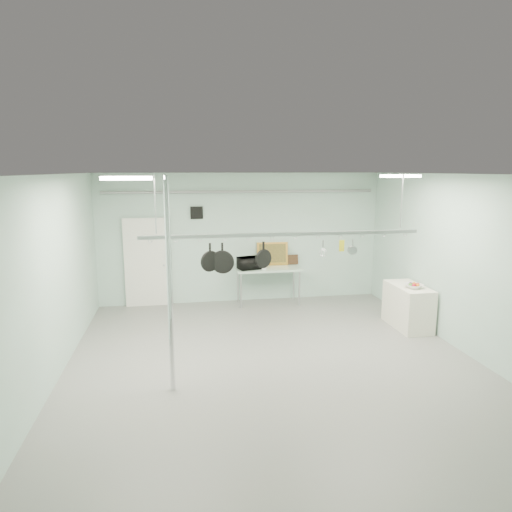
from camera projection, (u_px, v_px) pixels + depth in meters
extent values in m
plane|color=gray|center=(275.00, 365.00, 7.76)|extent=(8.00, 8.00, 0.00)
cube|color=silver|center=(276.00, 175.00, 7.16)|extent=(7.00, 8.00, 0.02)
cube|color=#ACCEC4|center=(242.00, 238.00, 11.32)|extent=(7.00, 0.02, 3.20)
cube|color=#ACCEC4|center=(469.00, 266.00, 8.04)|extent=(0.02, 8.00, 3.20)
cube|color=silver|center=(148.00, 263.00, 11.00)|extent=(1.10, 0.10, 2.20)
cube|color=black|center=(197.00, 213.00, 11.00)|extent=(0.30, 0.04, 0.30)
cylinder|color=gray|center=(242.00, 192.00, 11.02)|extent=(6.60, 0.07, 0.07)
cylinder|color=silver|center=(170.00, 287.00, 6.60)|extent=(0.08, 0.08, 3.20)
cube|color=#9DB9A4|center=(268.00, 269.00, 11.18)|extent=(1.60, 0.70, 0.05)
cylinder|color=#B7B7BC|center=(241.00, 291.00, 10.87)|extent=(0.04, 0.04, 0.86)
cylinder|color=#B7B7BC|center=(238.00, 285.00, 11.42)|extent=(0.04, 0.04, 0.86)
cylinder|color=#B7B7BC|center=(299.00, 288.00, 11.11)|extent=(0.04, 0.04, 0.86)
cylinder|color=#B7B7BC|center=(294.00, 283.00, 11.65)|extent=(0.04, 0.04, 0.86)
cube|color=silver|center=(408.00, 306.00, 9.55)|extent=(0.60, 1.20, 0.90)
cube|color=#B7B7BC|center=(284.00, 234.00, 7.67)|extent=(4.80, 0.06, 0.06)
cylinder|color=#B7B7BC|center=(155.00, 206.00, 7.23)|extent=(0.02, 0.02, 0.94)
cylinder|color=#B7B7BC|center=(402.00, 203.00, 7.93)|extent=(0.02, 0.02, 0.94)
cube|color=white|center=(127.00, 178.00, 6.03)|extent=(0.65, 0.30, 0.05)
cube|color=white|center=(400.00, 176.00, 8.15)|extent=(0.65, 0.30, 0.05)
imported|color=black|center=(249.00, 263.00, 11.00)|extent=(0.61, 0.49, 0.30)
cylinder|color=silver|center=(263.00, 265.00, 11.03)|extent=(0.19, 0.19, 0.18)
cube|color=gold|center=(272.00, 254.00, 11.44)|extent=(0.79, 0.18, 0.58)
cube|color=#362113|center=(292.00, 260.00, 11.56)|extent=(0.30, 0.09, 0.25)
imported|color=silver|center=(414.00, 286.00, 9.26)|extent=(0.43, 0.43, 0.09)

